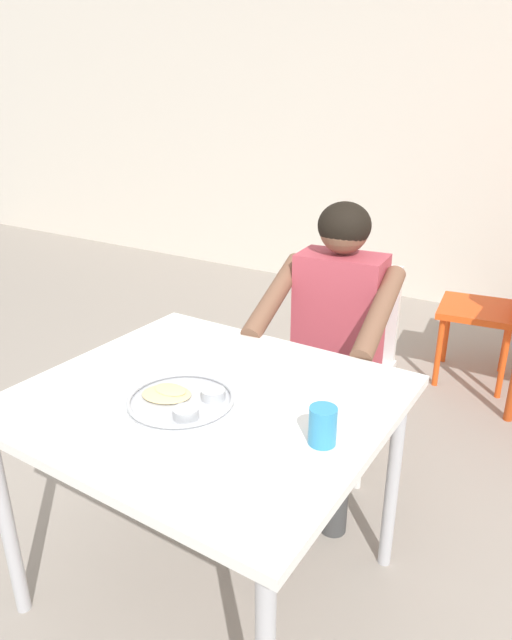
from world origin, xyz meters
The scene contains 8 objects.
ground_plane centered at (0.00, 0.00, -0.03)m, with size 12.00×12.00×0.05m, color gray.
back_wall centered at (0.00, 3.29, 1.70)m, with size 12.00×0.12×3.40m, color silver.
table_foreground centered at (-0.02, -0.01, 0.65)m, with size 1.03×0.92×0.73m.
thali_tray centered at (-0.05, -0.09, 0.74)m, with size 0.30×0.30×0.03m.
drinking_cup centered at (0.37, -0.05, 0.78)m, with size 0.07×0.07×0.10m.
chair_foreground centered at (0.01, 0.96, 0.49)m, with size 0.43×0.46×0.87m.
diner_foreground centered at (0.03, 0.73, 0.70)m, with size 0.53×0.58×1.17m.
chair_red_left centered at (0.43, 2.01, 0.49)m, with size 0.47×0.48×0.83m.
Camera 1 is at (0.85, -1.11, 1.51)m, focal length 30.83 mm.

